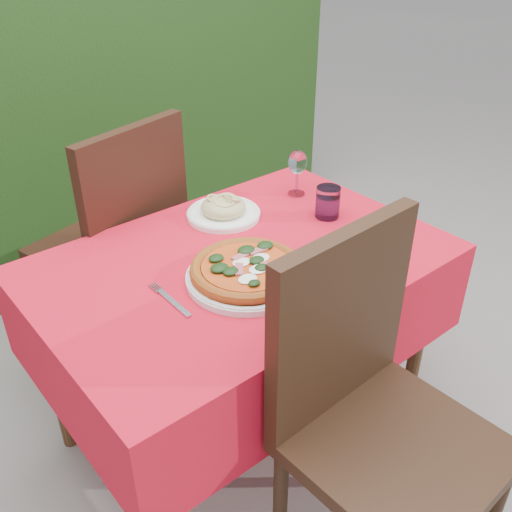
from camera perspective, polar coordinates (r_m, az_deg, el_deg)
ground at (r=2.26m, az=-1.25°, el=-16.45°), size 60.00×60.00×0.00m
hedge at (r=2.99m, az=-21.06°, el=14.86°), size 3.20×0.55×1.78m
dining_table at (r=1.86m, az=-1.46°, el=-4.08°), size 1.26×0.86×0.75m
chair_near at (r=1.52m, az=11.33°, el=-14.12°), size 0.49×0.49×1.06m
chair_far at (r=2.25m, az=-13.42°, el=2.06°), size 0.58×0.58×1.05m
pizza_plate at (r=1.65m, az=-0.91°, el=-1.56°), size 0.41×0.41×0.07m
pasta_plate at (r=2.00m, az=-3.28°, el=4.62°), size 0.26×0.26×0.07m
water_glass at (r=2.00m, az=7.18°, el=5.21°), size 0.08×0.08×0.11m
wine_glass at (r=2.12m, az=4.17°, el=9.14°), size 0.07×0.07×0.17m
fork at (r=1.58m, az=-8.21°, el=-4.67°), size 0.03×0.21×0.01m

